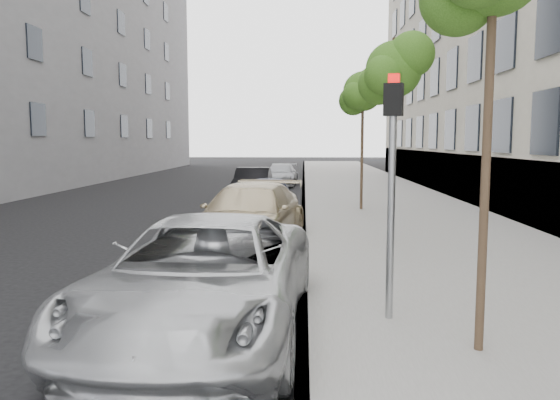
# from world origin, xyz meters

# --- Properties ---
(sidewalk) EXTENTS (6.40, 72.00, 0.14)m
(sidewalk) POSITION_xyz_m (4.30, 24.00, 0.07)
(sidewalk) COLOR gray
(sidewalk) RESTS_ON ground
(curb) EXTENTS (0.15, 72.00, 0.14)m
(curb) POSITION_xyz_m (1.18, 24.00, 0.07)
(curb) COLOR #9E9B93
(curb) RESTS_ON ground
(tree_mid) EXTENTS (1.64, 1.44, 4.80)m
(tree_mid) POSITION_xyz_m (3.23, 8.00, 4.12)
(tree_mid) COLOR #38281C
(tree_mid) RESTS_ON sidewalk
(tree_far) EXTENTS (1.71, 1.51, 4.93)m
(tree_far) POSITION_xyz_m (3.23, 14.50, 4.22)
(tree_far) COLOR #38281C
(tree_far) RESTS_ON sidewalk
(signal_pole) EXTENTS (0.28, 0.25, 3.25)m
(signal_pole) POSITION_xyz_m (2.34, 2.60, 2.17)
(signal_pole) COLOR #939699
(signal_pole) RESTS_ON sidewalk
(minivan) EXTENTS (2.81, 5.61, 1.53)m
(minivan) POSITION_xyz_m (-0.10, 2.22, 0.76)
(minivan) COLOR #B9BBBE
(minivan) RESTS_ON ground
(suv) EXTENTS (2.80, 5.40, 1.50)m
(suv) POSITION_xyz_m (-0.10, 8.14, 0.75)
(suv) COLOR tan
(suv) RESTS_ON ground
(sedan_blue) EXTENTS (1.67, 3.83, 1.28)m
(sedan_blue) POSITION_xyz_m (-0.10, 14.34, 0.64)
(sedan_blue) COLOR #0F1733
(sedan_blue) RESTS_ON ground
(sedan_black) EXTENTS (1.46, 4.14, 1.36)m
(sedan_black) POSITION_xyz_m (-1.04, 18.89, 0.68)
(sedan_black) COLOR black
(sedan_black) RESTS_ON ground
(sedan_rear) EXTENTS (1.96, 4.34, 1.23)m
(sedan_rear) POSITION_xyz_m (-0.10, 25.98, 0.62)
(sedan_rear) COLOR #989A9F
(sedan_rear) RESTS_ON ground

